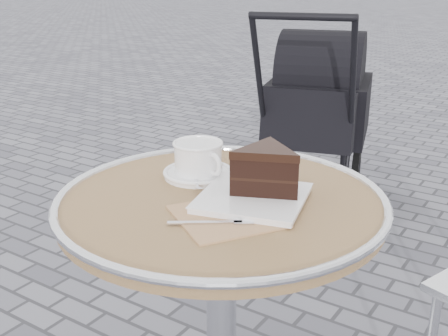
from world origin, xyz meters
The scene contains 4 objects.
cafe_table centered at (0.00, 0.00, 0.57)m, with size 0.72×0.72×0.74m.
cappuccino_set centered at (-0.12, 0.08, 0.77)m, with size 0.17×0.18×0.08m.
cake_plate_set centered at (0.08, 0.04, 0.78)m, with size 0.27×0.35×0.12m.
baby_stroller centered at (-0.53, 1.68, 0.47)m, with size 0.71×1.08×1.04m.
Camera 1 is at (0.62, -0.93, 1.20)m, focal length 45.00 mm.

